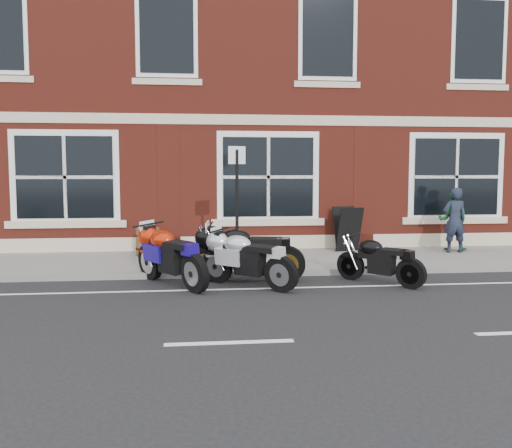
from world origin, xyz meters
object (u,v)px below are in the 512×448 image
object	(u,v)px
moto_naked_black	(379,259)
a_board_sign	(348,229)
moto_sport_red	(171,254)
parking_sign	(237,199)
moto_sport_black	(244,251)
barrel_planter	(148,242)
moto_sport_silver	(247,257)
pedestrian_right	(453,221)
pedestrian_left	(454,220)

from	to	relation	value
moto_naked_black	a_board_sign	world-z (taller)	a_board_sign
moto_sport_red	parking_sign	bearing A→B (deg)	0.90
moto_naked_black	a_board_sign	bearing A→B (deg)	42.56
moto_sport_black	barrel_planter	bearing A→B (deg)	46.06
moto_naked_black	parking_sign	world-z (taller)	parking_sign
moto_sport_silver	barrel_planter	xyz separation A→B (m)	(-2.04, 3.38, -0.10)
moto_naked_black	moto_sport_red	bearing A→B (deg)	134.72
moto_sport_red	moto_naked_black	distance (m)	3.88
parking_sign	barrel_planter	bearing A→B (deg)	118.50
moto_sport_red	moto_naked_black	xyz separation A→B (m)	(3.87, -0.29, -0.11)
moto_sport_black	moto_sport_silver	distance (m)	0.56
pedestrian_right	barrel_planter	size ratio (longest dim) A/B	2.28
moto_sport_red	moto_sport_black	bearing A→B (deg)	-21.41
moto_sport_red	moto_sport_silver	size ratio (longest dim) A/B	1.23
barrel_planter	parking_sign	distance (m)	3.17
pedestrian_right	parking_sign	world-z (taller)	parking_sign
moto_sport_black	a_board_sign	bearing A→B (deg)	-33.00
moto_sport_red	barrel_planter	xyz separation A→B (m)	(-0.66, 3.10, -0.14)
a_board_sign	moto_sport_silver	bearing A→B (deg)	-147.66
pedestrian_left	parking_sign	distance (m)	5.87
moto_naked_black	parking_sign	distance (m)	3.02
a_board_sign	barrel_planter	world-z (taller)	a_board_sign
pedestrian_left	parking_sign	world-z (taller)	parking_sign
pedestrian_right	a_board_sign	bearing A→B (deg)	27.29
pedestrian_left	barrel_planter	distance (m)	7.48
moto_sport_black	moto_sport_silver	size ratio (longest dim) A/B	1.38
pedestrian_left	barrel_planter	xyz separation A→B (m)	(-7.46, 0.34, -0.47)
a_board_sign	pedestrian_right	bearing A→B (deg)	-23.49
pedestrian_right	moto_naked_black	bearing A→B (deg)	79.73
moto_sport_red	barrel_planter	size ratio (longest dim) A/B	3.06
moto_sport_black	parking_sign	size ratio (longest dim) A/B	0.90
moto_sport_black	pedestrian_right	xyz separation A→B (m)	(5.58, 2.88, 0.28)
pedestrian_right	barrel_planter	bearing A→B (deg)	32.07
moto_sport_black	a_board_sign	size ratio (longest dim) A/B	2.03
moto_naked_black	pedestrian_left	distance (m)	4.26
pedestrian_left	barrel_planter	size ratio (longest dim) A/B	2.44
moto_naked_black	pedestrian_left	size ratio (longest dim) A/B	0.92
moto_sport_silver	a_board_sign	size ratio (longest dim) A/B	1.47
moto_sport_black	parking_sign	xyz separation A→B (m)	(-0.09, 0.58, 0.97)
moto_sport_silver	pedestrian_left	distance (m)	6.23
moto_sport_red	pedestrian_right	bearing A→B (deg)	-8.24
moto_sport_black	moto_sport_red	bearing A→B (deg)	111.47
a_board_sign	moto_naked_black	bearing A→B (deg)	-115.66
moto_sport_black	moto_naked_black	xyz separation A→B (m)	(2.49, -0.57, -0.11)
pedestrian_right	a_board_sign	world-z (taller)	pedestrian_right
moto_sport_red	pedestrian_right	xyz separation A→B (m)	(6.96, 3.16, 0.28)
moto_naked_black	pedestrian_right	world-z (taller)	pedestrian_right
moto_sport_red	moto_sport_silver	distance (m)	1.41
parking_sign	moto_naked_black	bearing A→B (deg)	-36.51
a_board_sign	pedestrian_left	bearing A→B (deg)	-32.66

